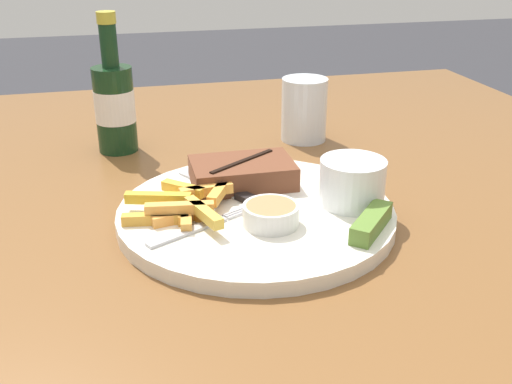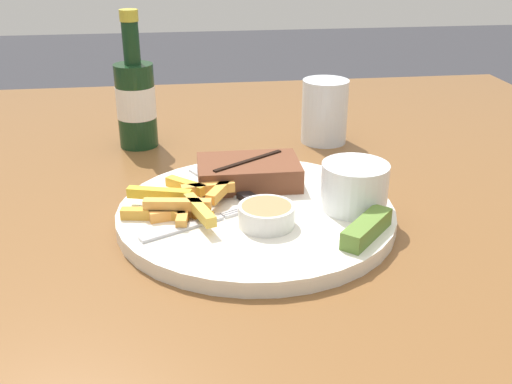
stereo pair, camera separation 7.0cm
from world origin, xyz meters
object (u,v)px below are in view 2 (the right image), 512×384
Objects in this scene: beer_bottle at (136,100)px; drinking_glass at (325,111)px; dinner_plate at (256,214)px; steak_portion at (247,172)px; coleslaw_cup at (355,184)px; pickle_spear at (367,228)px; fork_utensil at (191,225)px; knife_utensil at (236,192)px; dipping_sauce_cup at (266,214)px.

drinking_glass is at bearing -3.88° from beer_bottle.
dinner_plate is 2.52× the size of steak_portion.
coleslaw_cup is 1.01× the size of pickle_spear.
fork_utensil is at bearing -152.96° from dinner_plate.
beer_bottle is 2.08× the size of drinking_glass.
steak_portion is 1.66× the size of coleslaw_cup.
dinner_plate is at bearing -118.52° from drinking_glass.
coleslaw_cup is 0.40m from beer_bottle.
pickle_spear is 0.51× the size of knife_utensil.
dipping_sauce_cup is 0.62× the size of drinking_glass.
beer_bottle is at bearing 114.71° from dipping_sauce_cup.
pickle_spear reaches higher than dinner_plate.
dipping_sauce_cup reaches higher than knife_utensil.
knife_utensil is (0.06, 0.08, 0.00)m from fork_utensil.
fork_utensil is 0.82× the size of knife_utensil.
coleslaw_cup is 0.63× the size of fork_utensil.
beer_bottle reaches higher than dinner_plate.
knife_utensil is (-0.02, -0.03, -0.01)m from steak_portion.
beer_bottle is at bearing -1.59° from knife_utensil.
dipping_sauce_cup reaches higher than dinner_plate.
dipping_sauce_cup reaches higher than pickle_spear.
drinking_glass is at bearing 53.14° from steak_portion.
coleslaw_cup is 0.20m from fork_utensil.
drinking_glass is (0.14, 0.32, 0.02)m from dipping_sauce_cup.
beer_bottle is (-0.07, 0.33, 0.06)m from fork_utensil.
fork_utensil is (-0.19, -0.02, -0.03)m from coleslaw_cup.
dinner_plate is at bearing -88.74° from steak_portion.
beer_bottle reaches higher than steak_portion.
drinking_glass reaches higher than dipping_sauce_cup.
steak_portion is 0.25m from drinking_glass.
fork_utensil is 1.23× the size of drinking_glass.
coleslaw_cup is 0.37× the size of beer_bottle.
drinking_glass is at bearing 61.48° from dinner_plate.
knife_utensil is at bearing 156.89° from coleslaw_cup.
steak_portion reaches higher than dinner_plate.
dinner_plate is at bearing 0.00° from fork_utensil.
knife_utensil is (-0.02, 0.04, 0.01)m from dinner_plate.
dipping_sauce_cup is 0.50× the size of fork_utensil.
dinner_plate is at bearing 140.75° from pickle_spear.
beer_bottle reaches higher than fork_utensil.
pickle_spear is 0.19m from fork_utensil.
coleslaw_cup reaches higher than fork_utensil.
fork_utensil is 0.34m from beer_bottle.
fork_utensil is 0.59× the size of beer_bottle.
pickle_spear is at bearing -22.03° from dipping_sauce_cup.
steak_portion is (-0.00, 0.07, 0.02)m from dinner_plate.
dipping_sauce_cup is at bearing 166.40° from knife_utensil.
pickle_spear is (0.11, -0.09, 0.02)m from dinner_plate.
beer_bottle is (-0.26, 0.38, 0.05)m from pickle_spear.
steak_portion is 0.27m from beer_bottle.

